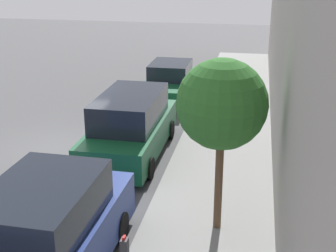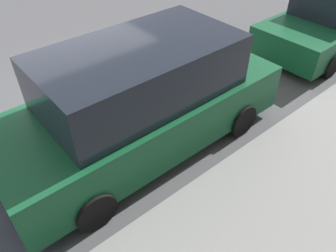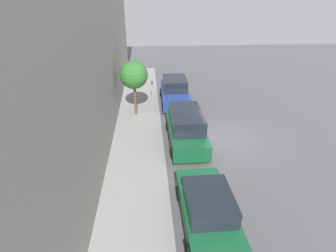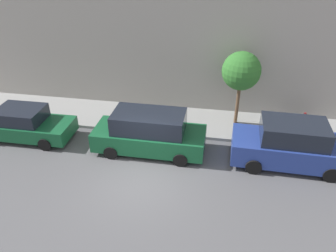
# 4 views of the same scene
# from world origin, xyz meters

# --- Properties ---
(ground_plane) EXTENTS (60.00, 60.00, 0.00)m
(ground_plane) POSITION_xyz_m (0.00, 0.00, 0.00)
(ground_plane) COLOR #515154
(sidewalk) EXTENTS (2.89, 32.00, 0.15)m
(sidewalk) POSITION_xyz_m (4.95, 0.00, 0.07)
(sidewalk) COLOR gray
(sidewalk) RESTS_ON ground_plane
(parked_suv_nearest) EXTENTS (2.08, 4.83, 1.98)m
(parked_suv_nearest) POSITION_xyz_m (2.25, -5.89, 0.93)
(parked_suv_nearest) COLOR navy
(parked_suv_nearest) RESTS_ON ground_plane
(parked_minivan_second) EXTENTS (2.02, 4.90, 1.90)m
(parked_minivan_second) POSITION_xyz_m (2.20, 0.11, 0.92)
(parked_minivan_second) COLOR #14512D
(parked_minivan_second) RESTS_ON ground_plane
(parked_sedan_third) EXTENTS (1.92, 4.51, 1.54)m
(parked_sedan_third) POSITION_xyz_m (2.24, 6.18, 0.73)
(parked_sedan_third) COLOR #14512D
(parked_sedan_third) RESTS_ON ground_plane
(parking_meter_near) EXTENTS (0.11, 0.15, 1.47)m
(parking_meter_near) POSITION_xyz_m (3.95, -6.61, 1.05)
(parking_meter_near) COLOR #ADADB2
(parking_meter_near) RESTS_ON sidewalk
(street_tree) EXTENTS (1.83, 1.83, 3.70)m
(street_tree) POSITION_xyz_m (5.16, -3.69, 2.92)
(street_tree) COLOR brown
(street_tree) RESTS_ON sidewalk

